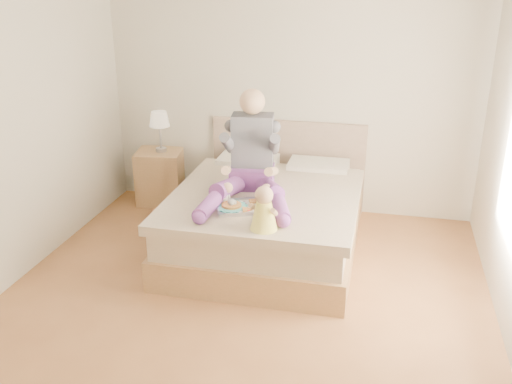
% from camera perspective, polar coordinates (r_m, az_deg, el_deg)
% --- Properties ---
extents(room, '(4.02, 4.22, 2.71)m').
position_cam_1_polar(room, '(4.13, -0.50, 6.91)').
color(room, brown).
rests_on(room, ground).
extents(bed, '(1.70, 2.18, 1.00)m').
position_cam_1_polar(bed, '(5.53, 1.35, -2.26)').
color(bed, olive).
rests_on(bed, ground).
extents(nightstand, '(0.57, 0.52, 0.61)m').
position_cam_1_polar(nightstand, '(6.65, -9.55, 1.54)').
color(nightstand, olive).
rests_on(nightstand, ground).
extents(lamp, '(0.22, 0.22, 0.46)m').
position_cam_1_polar(lamp, '(6.45, -9.63, 6.98)').
color(lamp, silver).
rests_on(lamp, nightstand).
extents(adult, '(0.80, 1.20, 0.96)m').
position_cam_1_polar(adult, '(5.20, -0.55, 2.92)').
color(adult, '#67327D').
rests_on(adult, bed).
extents(tray, '(0.54, 0.49, 0.13)m').
position_cam_1_polar(tray, '(4.92, -1.42, -1.31)').
color(tray, silver).
rests_on(tray, bed).
extents(baby, '(0.25, 0.33, 0.36)m').
position_cam_1_polar(baby, '(4.49, 0.85, -1.98)').
color(baby, '#FFF450').
rests_on(baby, bed).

